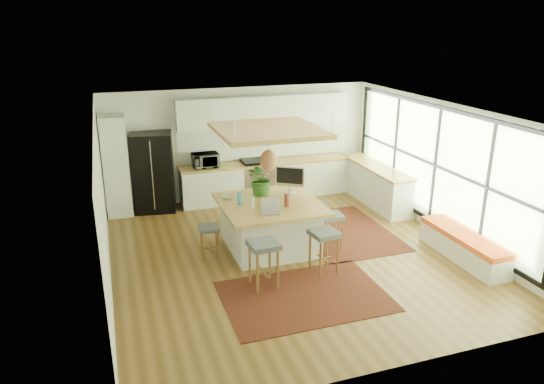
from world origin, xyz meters
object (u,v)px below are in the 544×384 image
object	(u,v)px
monitor	(290,180)
microwave	(205,159)
island	(270,225)
stool_near_left	(264,266)
fridge	(153,172)
stool_right_back	(316,216)
stool_left_side	(210,240)
island_plant	(262,181)
stool_near_right	(324,253)
stool_right_front	(331,230)
laptop	(271,207)

from	to	relation	value
monitor	microwave	bearing A→B (deg)	150.07
island	stool_near_left	bearing A→B (deg)	-112.38
stool_near_left	monitor	size ratio (longest dim) A/B	1.35
fridge	stool_right_back	size ratio (longest dim) A/B	2.89
island	stool_near_left	world-z (taller)	island
microwave	stool_left_side	bearing A→B (deg)	-102.54
stool_left_side	island_plant	distance (m)	1.57
stool_right_back	stool_near_right	bearing A→B (deg)	-108.83
island	stool_right_back	xyz separation A→B (m)	(1.14, 0.43, -0.11)
stool_near_left	stool_left_side	size ratio (longest dim) A/B	1.25
island	microwave	world-z (taller)	microwave
stool_right_back	island_plant	distance (m)	1.42
island	stool_right_back	world-z (taller)	island
microwave	stool_near_left	bearing A→B (deg)	-90.57
fridge	stool_near_left	size ratio (longest dim) A/B	2.31
stool_near_right	microwave	distance (m)	4.26
fridge	stool_right_front	bearing A→B (deg)	-37.50
stool_near_left	island_plant	xyz separation A→B (m)	(0.57, 1.88, 0.85)
stool_right_back	stool_left_side	distance (m)	2.39
stool_near_right	stool_right_front	size ratio (longest dim) A/B	1.11
microwave	island_plant	bearing A→B (deg)	-75.52
stool_near_right	stool_right_back	xyz separation A→B (m)	(0.56, 1.65, 0.00)
stool_right_back	monitor	world-z (taller)	monitor
stool_left_side	stool_right_back	bearing A→B (deg)	11.82
fridge	island	size ratio (longest dim) A/B	0.99
stool_near_left	stool_right_back	distance (m)	2.48
fridge	stool_near_right	size ratio (longest dim) A/B	2.37
monitor	stool_right_front	bearing A→B (deg)	-21.00
stool_left_side	microwave	size ratio (longest dim) A/B	1.05
stool_near_left	stool_right_front	bearing A→B (deg)	30.82
laptop	monitor	size ratio (longest dim) A/B	0.63
stool_near_right	stool_right_front	xyz separation A→B (m)	(0.54, 0.86, 0.00)
fridge	laptop	distance (m)	3.73
stool_left_side	laptop	bearing A→B (deg)	-23.36
monitor	microwave	world-z (taller)	monitor
stool_near_left	island_plant	world-z (taller)	island_plant
stool_right_back	stool_left_side	bearing A→B (deg)	-168.18
stool_right_front	island	bearing A→B (deg)	162.34
stool_near_right	stool_right_front	world-z (taller)	stool_near_right
island	monitor	xyz separation A→B (m)	(0.55, 0.42, 0.72)
island_plant	laptop	bearing A→B (deg)	-98.97
fridge	laptop	bearing A→B (deg)	-53.58
stool_left_side	monitor	distance (m)	1.99
stool_right_front	monitor	distance (m)	1.28
fridge	stool_near_right	distance (m)	4.74
laptop	stool_left_side	bearing A→B (deg)	173.65
island	stool_left_side	size ratio (longest dim) A/B	2.94
fridge	microwave	xyz separation A→B (m)	(1.21, -0.02, 0.20)
microwave	stool_right_front	bearing A→B (deg)	-62.31
stool_near_left	stool_right_front	distance (m)	1.96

